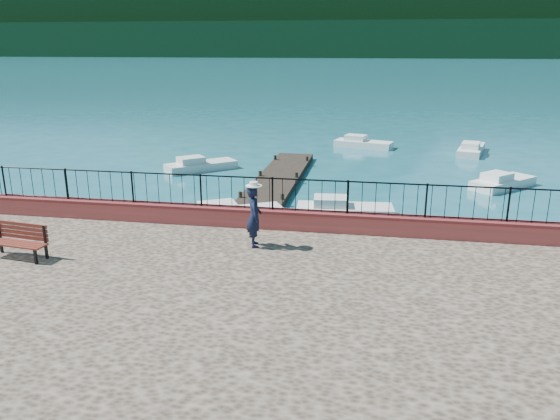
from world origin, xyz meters
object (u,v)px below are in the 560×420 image
(boat_5, at_px, (471,147))
(boat_2, at_px, (503,179))
(boat_1, at_px, (345,206))
(person, at_px, (254,216))
(boat_0, at_px, (233,211))
(boat_3, at_px, (201,163))
(boat_4, at_px, (364,141))
(park_bench, at_px, (19,248))

(boat_5, bearing_deg, boat_2, -164.78)
(boat_1, relative_size, boat_5, 0.94)
(person, relative_size, boat_0, 0.43)
(boat_3, xyz_separation_m, boat_4, (8.38, 8.40, 0.00))
(boat_2, bearing_deg, boat_4, 80.69)
(boat_4, distance_m, boat_5, 6.71)
(person, relative_size, boat_5, 0.42)
(boat_0, relative_size, boat_5, 0.98)
(park_bench, relative_size, boat_5, 0.41)
(park_bench, height_order, person, person)
(person, distance_m, boat_0, 6.20)
(park_bench, bearing_deg, boat_5, 65.02)
(boat_3, distance_m, boat_4, 11.87)
(boat_1, xyz_separation_m, boat_2, (7.06, 5.84, 0.00))
(boat_2, distance_m, boat_4, 11.68)
(park_bench, xyz_separation_m, person, (5.78, 1.91, 0.57))
(park_bench, height_order, boat_4, park_bench)
(park_bench, height_order, boat_5, park_bench)
(park_bench, height_order, boat_1, park_bench)
(person, height_order, boat_3, person)
(boat_1, bearing_deg, boat_3, 134.45)
(boat_2, bearing_deg, boat_1, 174.62)
(person, bearing_deg, park_bench, 89.85)
(park_bench, relative_size, boat_0, 0.42)
(person, relative_size, boat_2, 0.48)
(boat_3, bearing_deg, boat_0, -105.10)
(person, distance_m, boat_5, 23.22)
(park_bench, distance_m, boat_5, 27.57)
(park_bench, distance_m, boat_2, 20.95)
(person, xyz_separation_m, boat_2, (9.12, 12.78, -1.64))
(boat_0, relative_size, boat_2, 1.12)
(park_bench, xyz_separation_m, boat_4, (8.10, 24.19, -1.07))
(boat_1, relative_size, boat_2, 1.07)
(boat_1, distance_m, boat_4, 15.33)
(park_bench, bearing_deg, boat_3, 98.40)
(boat_0, xyz_separation_m, boat_1, (4.18, 1.35, 0.00))
(boat_0, xyz_separation_m, boat_4, (4.44, 16.68, 0.00))
(boat_1, bearing_deg, park_bench, -136.57)
(boat_3, bearing_deg, boat_1, -81.04)
(boat_2, relative_size, boat_3, 0.92)
(boat_0, height_order, boat_3, same)
(boat_0, relative_size, boat_1, 1.05)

